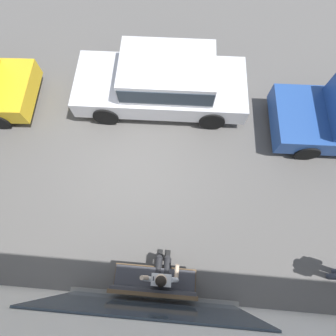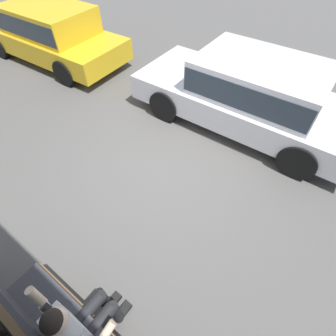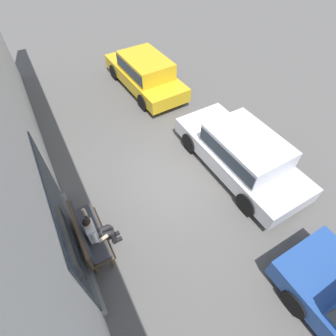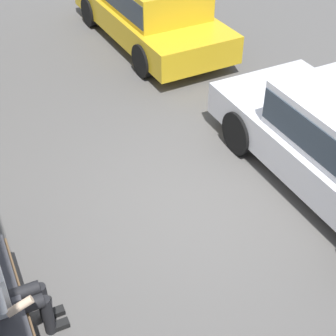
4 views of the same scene
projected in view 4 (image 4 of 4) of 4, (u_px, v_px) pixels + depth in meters
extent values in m
plane|color=#565451|center=(199.00, 208.00, 7.07)|extent=(60.00, 60.00, 0.00)
cylinder|color=brown|center=(5.00, 261.00, 6.05)|extent=(0.07, 0.07, 0.42)
cylinder|color=black|center=(19.00, 294.00, 5.28)|extent=(0.15, 0.42, 0.15)
cylinder|color=black|center=(43.00, 303.00, 5.52)|extent=(0.12, 0.12, 0.53)
cube|color=black|center=(54.00, 313.00, 5.69)|extent=(0.10, 0.24, 0.07)
cylinder|color=black|center=(23.00, 307.00, 5.15)|extent=(0.15, 0.42, 0.15)
cylinder|color=black|center=(48.00, 315.00, 5.39)|extent=(0.12, 0.12, 0.53)
cube|color=black|center=(58.00, 326.00, 5.56)|extent=(0.10, 0.24, 0.07)
cube|color=black|center=(0.00, 307.00, 5.15)|extent=(0.34, 0.24, 0.14)
cylinder|color=beige|center=(20.00, 306.00, 4.83)|extent=(0.08, 0.27, 0.17)
cylinder|color=black|center=(239.00, 133.00, 7.90)|extent=(0.69, 0.20, 0.69)
cylinder|color=black|center=(328.00, 106.00, 8.53)|extent=(0.69, 0.20, 0.69)
cube|color=gold|center=(149.00, 18.00, 10.99)|extent=(4.56, 1.99, 0.54)
cylinder|color=black|center=(90.00, 12.00, 11.76)|extent=(0.66, 0.21, 0.65)
cylinder|color=black|center=(143.00, 61.00, 9.84)|extent=(0.66, 0.21, 0.65)
cylinder|color=black|center=(217.00, 43.00, 10.46)|extent=(0.66, 0.21, 0.65)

